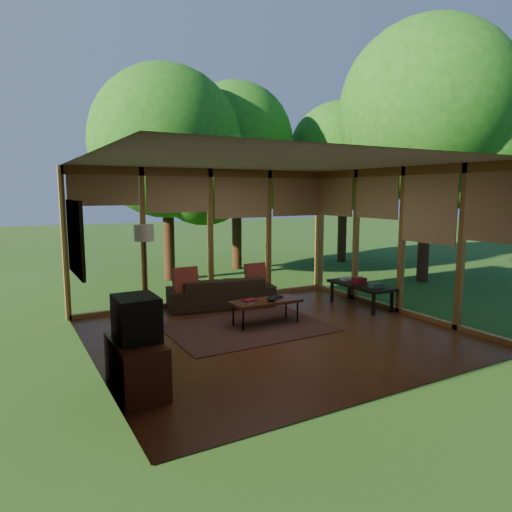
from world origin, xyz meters
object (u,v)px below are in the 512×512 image
floor_lamp (144,238)px  side_console (361,286)px  television (136,318)px  coffee_table (266,302)px  media_cabinet (136,365)px  sofa (221,292)px

floor_lamp → side_console: size_ratio=1.18×
television → side_console: television is taller
coffee_table → side_console: size_ratio=0.86×
television → coffee_table: bearing=30.6°
media_cabinet → television: bearing=0.0°
media_cabinet → floor_lamp: bearing=72.3°
television → side_console: size_ratio=0.39×
media_cabinet → coffee_table: 3.03m
coffee_table → media_cabinet: bearing=-149.6°
sofa → side_console: size_ratio=1.46×
media_cabinet → television: 0.55m
sofa → television: size_ratio=3.72×
media_cabinet → side_console: size_ratio=0.71×
television → floor_lamp: 3.50m
floor_lamp → television: bearing=-107.4°
television → coffee_table: 3.05m
television → side_console: 5.15m
sofa → coffee_table: (0.15, -1.47, 0.09)m
sofa → television: 3.91m
floor_lamp → sofa: bearing=-11.8°
media_cabinet → coffee_table: media_cabinet is taller
floor_lamp → side_console: (3.81, -1.62, -1.00)m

